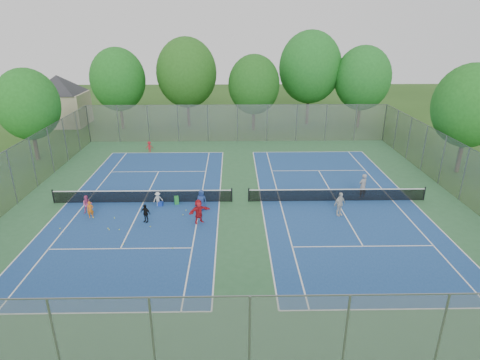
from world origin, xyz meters
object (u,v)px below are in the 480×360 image
Objects in this scene: instructor at (363,186)px; net_left at (143,197)px; net_right at (337,195)px; ball_crate at (160,204)px; ball_hopper at (176,200)px.

net_left is at bearing -24.42° from instructor.
net_right is at bearing 0.00° from net_left.
net_right is 39.69× the size of ball_crate.
net_left is at bearing 156.89° from ball_crate.
ball_crate is 0.17× the size of instructor.
instructor is at bearing 4.37° from ball_crate.
net_right is (14.00, 0.00, 0.00)m from net_left.
ball_hopper is (2.44, -0.32, -0.16)m from net_left.
instructor is (2.01, 0.56, 0.48)m from net_right.
net_left is 1.48m from ball_crate.
ball_crate is at bearing -22.04° from instructor.
instructor is (13.57, 0.87, 0.64)m from ball_hopper.
ball_crate is at bearing -23.11° from net_left.
ball_hopper is at bearing -7.38° from net_left.
net_right is 6.87× the size of instructor.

